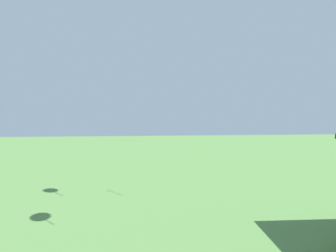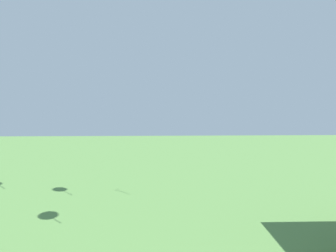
% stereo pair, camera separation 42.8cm
% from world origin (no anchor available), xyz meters
% --- Properties ---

